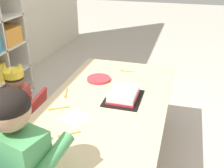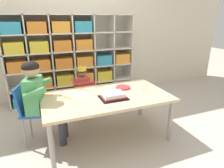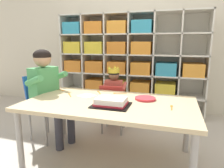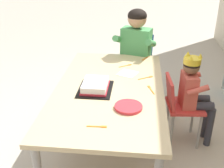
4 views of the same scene
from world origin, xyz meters
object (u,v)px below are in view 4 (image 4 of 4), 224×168
paper_plate_stack (128,107)px  fork_near_cake_tray (146,78)px  child_with_crown (194,89)px  adult_helper_seated (134,49)px  activity_table (109,93)px  fork_at_table_front_edge (126,66)px  classroom_chair_adult_side (137,63)px  fork_by_napkin (151,89)px  fork_near_child_seat (98,127)px  classroom_chair_blue (179,104)px  birthday_cake_on_tray (95,86)px  fork_scattered_mid_table (145,58)px

paper_plate_stack → fork_near_cake_tray: 0.53m
child_with_crown → adult_helper_seated: (-0.62, -0.52, 0.12)m
activity_table → fork_at_table_front_edge: (-0.47, 0.11, 0.05)m
child_with_crown → activity_table: bearing=97.7°
classroom_chair_adult_side → paper_plate_stack: classroom_chair_adult_side is taller
adult_helper_seated → paper_plate_stack: 1.08m
fork_by_napkin → fork_near_cake_tray: bearing=171.1°
paper_plate_stack → fork_near_child_seat: paper_plate_stack is taller
classroom_chair_blue → fork_near_child_seat: bearing=134.5°
child_with_crown → adult_helper_seated: 0.82m
classroom_chair_blue → birthday_cake_on_tray: size_ratio=1.94×
paper_plate_stack → fork_scattered_mid_table: paper_plate_stack is taller
adult_helper_seated → classroom_chair_blue: bearing=-40.5°
adult_helper_seated → fork_scattered_mid_table: bearing=-24.0°
activity_table → classroom_chair_adult_side: size_ratio=2.06×
birthday_cake_on_tray → adult_helper_seated: bearing=161.2°
child_with_crown → birthday_cake_on_tray: 0.83m
adult_helper_seated → birthday_cake_on_tray: bearing=-93.2°
classroom_chair_adult_side → paper_plate_stack: bearing=-76.2°
child_with_crown → fork_at_table_front_edge: child_with_crown is taller
fork_scattered_mid_table → fork_near_cake_tray: 0.46m
activity_table → birthday_cake_on_tray: birthday_cake_on_tray is taller
birthday_cake_on_tray → fork_near_child_seat: birthday_cake_on_tray is taller
paper_plate_stack → fork_near_child_seat: 0.30m
fork_by_napkin → birthday_cake_on_tray: bearing=-101.7°
classroom_chair_adult_side → birthday_cake_on_tray: 1.00m
adult_helper_seated → fork_by_napkin: bearing=-62.9°
paper_plate_stack → fork_near_cake_tray: size_ratio=1.51×
activity_table → fork_near_cake_tray: (-0.21, 0.30, 0.05)m
classroom_chair_adult_side → fork_by_napkin: (0.89, 0.12, 0.13)m
fork_near_child_seat → fork_near_cake_tray: bearing=-113.9°
fork_by_napkin → paper_plate_stack: bearing=-45.8°
fork_near_cake_tray → fork_scattered_mid_table: bearing=-121.3°
fork_near_child_seat → fork_near_cake_tray: size_ratio=0.98×
birthday_cake_on_tray → fork_at_table_front_edge: birthday_cake_on_tray is taller
classroom_chair_blue → paper_plate_stack: (0.45, -0.42, 0.22)m
fork_at_table_front_edge → fork_by_napkin: bearing=79.0°
fork_near_child_seat → fork_scattered_mid_table: size_ratio=1.02×
classroom_chair_blue → fork_near_child_seat: size_ratio=4.85×
birthday_cake_on_tray → activity_table: bearing=115.2°
fork_by_napkin → fork_scattered_mid_table: bearing=165.9°
classroom_chair_blue → fork_at_table_front_edge: size_ratio=5.16×
fork_near_child_seat → fork_near_cake_tray: 0.82m
adult_helper_seated → fork_near_cake_tray: bearing=-61.9°
activity_table → paper_plate_stack: bearing=28.7°
fork_scattered_mid_table → fork_near_cake_tray: size_ratio=0.96×
fork_near_child_seat → fork_at_table_front_edge: 1.02m
birthday_cake_on_tray → child_with_crown: bearing=104.3°
child_with_crown → paper_plate_stack: bearing=126.3°
adult_helper_seated → fork_near_child_seat: adult_helper_seated is taller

